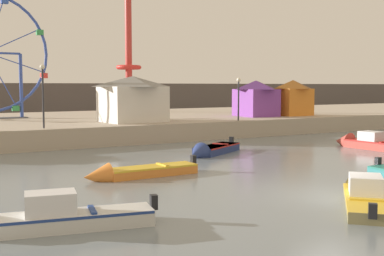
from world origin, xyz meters
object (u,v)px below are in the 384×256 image
(carnival_booth_white_ticket, at_px, (133,98))
(drop_tower_red_tower, at_px, (129,55))
(motorboat_navy_blue, at_px, (210,150))
(carnival_booth_orange_canopy, at_px, (293,97))
(motorboat_orange_hull, at_px, (134,172))
(motorboat_pale_grey, at_px, (39,220))
(promenade_lamp_far, at_px, (43,87))
(motorboat_olive_wood, at_px, (364,192))
(motorboat_faded_red, at_px, (366,143))
(carnival_booth_purple_stall, at_px, (256,98))
(promenade_lamp_near, at_px, (239,92))

(carnival_booth_white_ticket, bearing_deg, drop_tower_red_tower, 62.70)
(motorboat_navy_blue, height_order, carnival_booth_orange_canopy, carnival_booth_orange_canopy)
(motorboat_orange_hull, bearing_deg, motorboat_pale_grey, 46.98)
(motorboat_pale_grey, relative_size, promenade_lamp_far, 1.48)
(carnival_booth_orange_canopy, height_order, promenade_lamp_far, promenade_lamp_far)
(motorboat_olive_wood, bearing_deg, motorboat_faded_red, -4.24)
(motorboat_pale_grey, xyz_separation_m, carnival_booth_purple_stall, (23.88, 21.45, 2.66))
(carnival_booth_white_ticket, bearing_deg, motorboat_olive_wood, -97.78)
(carnival_booth_purple_stall, distance_m, carnival_booth_orange_canopy, 3.68)
(motorboat_olive_wood, height_order, promenade_lamp_far, promenade_lamp_far)
(carnival_booth_orange_canopy, bearing_deg, carnival_booth_purple_stall, 165.64)
(promenade_lamp_far, bearing_deg, promenade_lamp_near, -2.18)
(motorboat_navy_blue, bearing_deg, carnival_booth_white_ticket, -116.40)
(carnival_booth_orange_canopy, relative_size, promenade_lamp_near, 1.02)
(motorboat_pale_grey, bearing_deg, drop_tower_red_tower, -105.11)
(motorboat_pale_grey, bearing_deg, carnival_booth_orange_canopy, -131.80)
(drop_tower_red_tower, distance_m, carnival_booth_orange_canopy, 17.88)
(carnival_booth_purple_stall, distance_m, promenade_lamp_far, 19.75)
(carnival_booth_purple_stall, bearing_deg, motorboat_olive_wood, -115.09)
(motorboat_pale_grey, distance_m, promenade_lamp_far, 19.05)
(drop_tower_red_tower, bearing_deg, motorboat_olive_wood, -99.88)
(motorboat_navy_blue, relative_size, carnival_booth_white_ticket, 0.93)
(motorboat_olive_wood, xyz_separation_m, carnival_booth_purple_stall, (13.04, 23.35, 2.72))
(carnival_booth_orange_canopy, bearing_deg, motorboat_pale_grey, -144.40)
(motorboat_orange_hull, distance_m, drop_tower_red_tower, 31.60)
(motorboat_orange_hull, relative_size, carnival_booth_white_ticket, 1.06)
(motorboat_navy_blue, bearing_deg, motorboat_olive_wood, 53.82)
(motorboat_olive_wood, distance_m, carnival_booth_white_ticket, 22.75)
(motorboat_orange_hull, distance_m, promenade_lamp_near, 18.22)
(motorboat_faded_red, height_order, carnival_booth_white_ticket, carnival_booth_white_ticket)
(motorboat_orange_hull, bearing_deg, promenade_lamp_far, -86.25)
(carnival_booth_purple_stall, bearing_deg, carnival_booth_white_ticket, -172.19)
(carnival_booth_purple_stall, xyz_separation_m, carnival_booth_orange_canopy, (3.58, -0.83, 0.02))
(motorboat_olive_wood, distance_m, motorboat_faded_red, 15.37)
(motorboat_pale_grey, bearing_deg, carnival_booth_white_ticket, -108.14)
(motorboat_navy_blue, relative_size, promenade_lamp_far, 1.18)
(motorboat_olive_wood, bearing_deg, drop_tower_red_tower, 35.63)
(motorboat_faded_red, xyz_separation_m, carnival_booth_orange_canopy, (4.89, 12.58, 2.66))
(motorboat_faded_red, bearing_deg, promenade_lamp_near, 15.13)
(carnival_booth_orange_canopy, xyz_separation_m, promenade_lamp_near, (-8.22, -3.02, 0.54))
(motorboat_navy_blue, height_order, motorboat_orange_hull, motorboat_navy_blue)
(motorboat_faded_red, bearing_deg, carnival_booth_purple_stall, -9.63)
(motorboat_pale_grey, distance_m, motorboat_faded_red, 23.96)
(motorboat_navy_blue, xyz_separation_m, motorboat_faded_red, (10.32, -2.53, 0.10))
(drop_tower_red_tower, bearing_deg, carnival_booth_white_ticket, -111.62)
(motorboat_olive_wood, bearing_deg, carnival_booth_purple_stall, 16.32)
(promenade_lamp_far, bearing_deg, carnival_booth_orange_canopy, 6.08)
(motorboat_orange_hull, relative_size, carnival_booth_orange_canopy, 1.61)
(motorboat_pale_grey, xyz_separation_m, motorboat_olive_wood, (10.84, -1.90, -0.06))
(motorboat_pale_grey, relative_size, carnival_booth_orange_canopy, 1.77)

